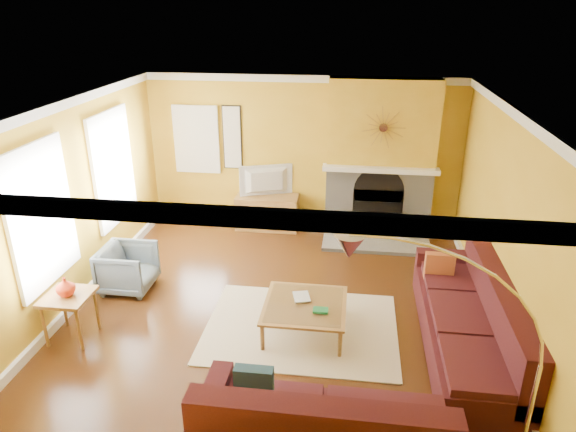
# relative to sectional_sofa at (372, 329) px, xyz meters

# --- Properties ---
(floor) EXTENTS (5.50, 6.00, 0.02)m
(floor) POSITION_rel_sectional_sofa_xyz_m (-1.20, 0.85, -0.46)
(floor) COLOR #572F12
(floor) RESTS_ON ground
(ceiling) EXTENTS (5.50, 6.00, 0.02)m
(ceiling) POSITION_rel_sectional_sofa_xyz_m (-1.20, 0.85, 2.26)
(ceiling) COLOR white
(ceiling) RESTS_ON ground
(wall_back) EXTENTS (5.50, 0.02, 2.70)m
(wall_back) POSITION_rel_sectional_sofa_xyz_m (-1.20, 3.86, 0.90)
(wall_back) COLOR gold
(wall_back) RESTS_ON ground
(wall_front) EXTENTS (5.50, 0.02, 2.70)m
(wall_front) POSITION_rel_sectional_sofa_xyz_m (-1.20, -2.16, 0.90)
(wall_front) COLOR gold
(wall_front) RESTS_ON ground
(wall_left) EXTENTS (0.02, 6.00, 2.70)m
(wall_left) POSITION_rel_sectional_sofa_xyz_m (-3.96, 0.85, 0.90)
(wall_left) COLOR gold
(wall_left) RESTS_ON ground
(wall_right) EXTENTS (0.02, 6.00, 2.70)m
(wall_right) POSITION_rel_sectional_sofa_xyz_m (1.56, 0.85, 0.90)
(wall_right) COLOR gold
(wall_right) RESTS_ON ground
(baseboard) EXTENTS (5.50, 6.00, 0.12)m
(baseboard) POSITION_rel_sectional_sofa_xyz_m (-1.20, 0.85, -0.39)
(baseboard) COLOR white
(baseboard) RESTS_ON floor
(crown_molding) EXTENTS (5.50, 6.00, 0.12)m
(crown_molding) POSITION_rel_sectional_sofa_xyz_m (-1.20, 0.85, 2.19)
(crown_molding) COLOR white
(crown_molding) RESTS_ON ceiling
(window_left_near) EXTENTS (0.06, 1.22, 1.72)m
(window_left_near) POSITION_rel_sectional_sofa_xyz_m (-3.92, 2.15, 1.05)
(window_left_near) COLOR white
(window_left_near) RESTS_ON wall_left
(window_left_far) EXTENTS (0.06, 1.22, 1.72)m
(window_left_far) POSITION_rel_sectional_sofa_xyz_m (-3.92, 0.25, 1.05)
(window_left_far) COLOR white
(window_left_far) RESTS_ON wall_left
(window_back) EXTENTS (0.82, 0.06, 1.22)m
(window_back) POSITION_rel_sectional_sofa_xyz_m (-3.10, 3.81, 1.10)
(window_back) COLOR white
(window_back) RESTS_ON wall_back
(wall_art) EXTENTS (0.34, 0.04, 1.14)m
(wall_art) POSITION_rel_sectional_sofa_xyz_m (-2.45, 3.82, 1.15)
(wall_art) COLOR white
(wall_art) RESTS_ON wall_back
(fireplace) EXTENTS (1.80, 0.40, 2.70)m
(fireplace) POSITION_rel_sectional_sofa_xyz_m (0.15, 3.65, 0.90)
(fireplace) COLOR gray
(fireplace) RESTS_ON floor
(mantel) EXTENTS (1.92, 0.22, 0.08)m
(mantel) POSITION_rel_sectional_sofa_xyz_m (0.15, 3.41, 0.80)
(mantel) COLOR white
(mantel) RESTS_ON fireplace
(hearth) EXTENTS (1.80, 0.70, 0.06)m
(hearth) POSITION_rel_sectional_sofa_xyz_m (0.15, 3.10, -0.42)
(hearth) COLOR gray
(hearth) RESTS_ON floor
(sunburst) EXTENTS (0.70, 0.04, 0.70)m
(sunburst) POSITION_rel_sectional_sofa_xyz_m (0.15, 3.42, 1.50)
(sunburst) COLOR olive
(sunburst) RESTS_ON fireplace
(rug) EXTENTS (2.40, 1.80, 0.02)m
(rug) POSITION_rel_sectional_sofa_xyz_m (-0.85, 0.55, -0.44)
(rug) COLOR beige
(rug) RESTS_ON floor
(sectional_sofa) EXTENTS (3.10, 3.70, 0.90)m
(sectional_sofa) POSITION_rel_sectional_sofa_xyz_m (0.00, 0.00, 0.00)
(sectional_sofa) COLOR #421519
(sectional_sofa) RESTS_ON floor
(coffee_table) EXTENTS (1.01, 1.01, 0.40)m
(coffee_table) POSITION_rel_sectional_sofa_xyz_m (-0.80, 0.50, -0.25)
(coffee_table) COLOR white
(coffee_table) RESTS_ON floor
(media_console) EXTENTS (1.11, 0.50, 0.61)m
(media_console) POSITION_rel_sectional_sofa_xyz_m (-1.80, 3.60, -0.14)
(media_console) COLOR olive
(media_console) RESTS_ON floor
(tv) EXTENTS (0.94, 0.45, 0.55)m
(tv) POSITION_rel_sectional_sofa_xyz_m (-1.80, 3.60, 0.44)
(tv) COLOR black
(tv) RESTS_ON media_console
(subwoofer) EXTENTS (0.27, 0.27, 0.27)m
(subwoofer) POSITION_rel_sectional_sofa_xyz_m (-0.95, 3.63, -0.31)
(subwoofer) COLOR white
(subwoofer) RESTS_ON floor
(armchair) EXTENTS (0.72, 0.70, 0.65)m
(armchair) POSITION_rel_sectional_sofa_xyz_m (-3.40, 1.20, -0.12)
(armchair) COLOR slate
(armchair) RESTS_ON floor
(side_table) EXTENTS (0.54, 0.54, 0.60)m
(side_table) POSITION_rel_sectional_sofa_xyz_m (-3.60, 0.00, -0.15)
(side_table) COLOR olive
(side_table) RESTS_ON floor
(vase) EXTENTS (0.23, 0.23, 0.24)m
(vase) POSITION_rel_sectional_sofa_xyz_m (-3.60, 0.00, 0.27)
(vase) COLOR red
(vase) RESTS_ON side_table
(book) EXTENTS (0.26, 0.31, 0.03)m
(book) POSITION_rel_sectional_sofa_xyz_m (-0.95, 0.60, -0.04)
(book) COLOR white
(book) RESTS_ON coffee_table
(arc_lamp) EXTENTS (1.48, 0.36, 2.37)m
(arc_lamp) POSITION_rel_sectional_sofa_xyz_m (0.46, -1.70, 0.73)
(arc_lamp) COLOR silver
(arc_lamp) RESTS_ON floor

